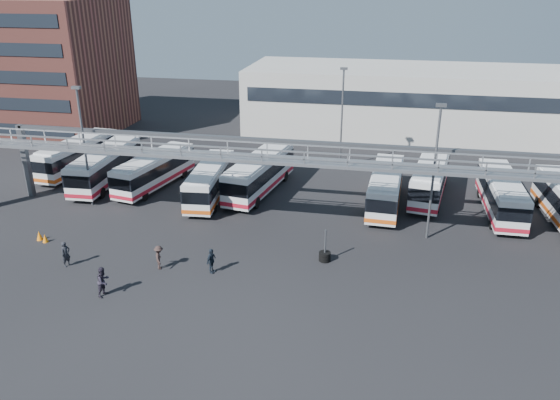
% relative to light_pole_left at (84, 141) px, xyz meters
% --- Properties ---
extents(ground, '(140.00, 140.00, 0.00)m').
position_rel_light_pole_left_xyz_m(ground, '(16.00, -8.00, -5.73)').
color(ground, black).
rests_on(ground, ground).
extents(gantry, '(51.40, 5.15, 7.10)m').
position_rel_light_pole_left_xyz_m(gantry, '(16.00, -2.13, -0.22)').
color(gantry, gray).
rests_on(gantry, ground).
extents(apartment_building, '(18.00, 15.00, 16.00)m').
position_rel_light_pole_left_xyz_m(apartment_building, '(-18.00, 22.00, 2.27)').
color(apartment_building, brown).
rests_on(apartment_building, ground).
extents(warehouse, '(42.00, 14.00, 8.00)m').
position_rel_light_pole_left_xyz_m(warehouse, '(28.00, 30.00, -1.73)').
color(warehouse, '#9E9E99').
rests_on(warehouse, ground).
extents(light_pole_left, '(0.70, 0.35, 10.21)m').
position_rel_light_pole_left_xyz_m(light_pole_left, '(0.00, 0.00, 0.00)').
color(light_pole_left, '#4C4F54').
rests_on(light_pole_left, ground).
extents(light_pole_mid, '(0.70, 0.35, 10.21)m').
position_rel_light_pole_left_xyz_m(light_pole_mid, '(28.00, -1.00, 0.00)').
color(light_pole_mid, '#4C4F54').
rests_on(light_pole_mid, ground).
extents(light_pole_back, '(0.70, 0.35, 10.21)m').
position_rel_light_pole_left_xyz_m(light_pole_back, '(20.00, 14.00, 0.00)').
color(light_pole_back, '#4C4F54').
rests_on(light_pole_back, ground).
extents(bus_0, '(3.48, 10.91, 3.26)m').
position_rel_light_pole_left_xyz_m(bus_0, '(-5.75, 7.86, -3.92)').
color(bus_0, silver).
rests_on(bus_0, ground).
extents(bus_1, '(3.01, 11.11, 3.35)m').
position_rel_light_pole_left_xyz_m(bus_1, '(-1.23, 5.08, -3.88)').
color(bus_1, silver).
rests_on(bus_1, ground).
extents(bus_2, '(4.30, 10.51, 3.11)m').
position_rel_light_pole_left_xyz_m(bus_2, '(3.62, 5.18, -4.01)').
color(bus_2, silver).
rests_on(bus_2, ground).
extents(bus_3, '(3.20, 10.38, 3.10)m').
position_rel_light_pole_left_xyz_m(bus_3, '(9.55, 3.52, -4.01)').
color(bus_3, silver).
rests_on(bus_3, ground).
extents(bus_4, '(4.34, 11.44, 3.39)m').
position_rel_light_pole_left_xyz_m(bus_4, '(13.50, 5.78, -3.85)').
color(bus_4, silver).
rests_on(bus_4, ground).
extents(bus_6, '(2.97, 10.63, 3.20)m').
position_rel_light_pole_left_xyz_m(bus_6, '(24.74, 4.73, -3.96)').
color(bus_6, silver).
rests_on(bus_6, ground).
extents(bus_7, '(4.11, 10.92, 3.24)m').
position_rel_light_pole_left_xyz_m(bus_7, '(28.55, 7.60, -3.94)').
color(bus_7, silver).
rests_on(bus_7, ground).
extents(bus_8, '(2.52, 10.59, 3.21)m').
position_rel_light_pole_left_xyz_m(bus_8, '(34.09, 5.03, -3.95)').
color(bus_8, silver).
rests_on(bus_8, ground).
extents(pedestrian_a, '(0.64, 0.77, 1.79)m').
position_rel_light_pole_left_xyz_m(pedestrian_a, '(3.83, -10.24, -4.83)').
color(pedestrian_a, black).
rests_on(pedestrian_a, ground).
extents(pedestrian_b, '(0.90, 1.06, 1.92)m').
position_rel_light_pole_left_xyz_m(pedestrian_b, '(8.13, -13.12, -4.77)').
color(pedestrian_b, '#25212D').
rests_on(pedestrian_b, ground).
extents(pedestrian_c, '(0.98, 1.24, 1.67)m').
position_rel_light_pole_left_xyz_m(pedestrian_c, '(10.15, -9.34, -4.89)').
color(pedestrian_c, '#302220').
rests_on(pedestrian_c, ground).
extents(pedestrian_d, '(0.66, 1.09, 1.73)m').
position_rel_light_pole_left_xyz_m(pedestrian_d, '(13.73, -9.15, -4.86)').
color(pedestrian_d, black).
rests_on(pedestrian_d, ground).
extents(cone_left, '(0.49, 0.49, 0.72)m').
position_rel_light_pole_left_xyz_m(cone_left, '(-0.40, -7.02, -5.37)').
color(cone_left, orange).
rests_on(cone_left, ground).
extents(cone_right, '(0.49, 0.49, 0.65)m').
position_rel_light_pole_left_xyz_m(cone_right, '(0.23, -7.27, -5.40)').
color(cone_right, orange).
rests_on(cone_right, ground).
extents(tire_stack, '(0.83, 0.83, 2.36)m').
position_rel_light_pole_left_xyz_m(tire_stack, '(20.91, -6.08, -5.33)').
color(tire_stack, black).
rests_on(tire_stack, ground).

